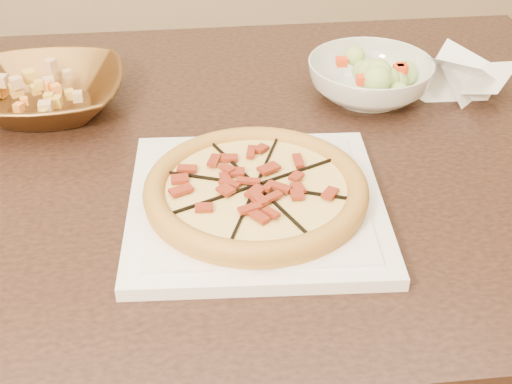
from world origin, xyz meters
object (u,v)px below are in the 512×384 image
Objects in this scene: salad_bowl at (370,79)px; dining_table at (166,200)px; bronze_bowl at (47,94)px; plate at (256,204)px; pizza at (256,190)px.

dining_table is at bearing -158.32° from salad_bowl.
bronze_bowl is (-0.19, 0.15, 0.12)m from dining_table.
dining_table is 5.91× the size of bronze_bowl.
salad_bowl is (0.54, -0.01, 0.00)m from bronze_bowl.
plate is 1.19× the size of pizza.
dining_table is 0.27m from bronze_bowl.
dining_table is at bearing 127.21° from plate.
pizza is at bearing -126.29° from salad_bowl.
bronze_bowl reaches higher than plate.
plate is at bearing -81.66° from pizza.
dining_table is 0.25m from pizza.
pizza reaches higher than plate.
salad_bowl reaches higher than plate.
pizza is (0.13, -0.17, 0.13)m from dining_table.
pizza is 1.17× the size of bronze_bowl.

